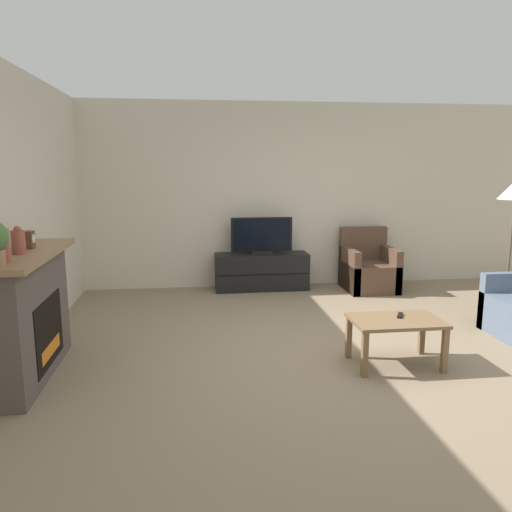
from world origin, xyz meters
name	(u,v)px	position (x,y,z in m)	size (l,w,h in m)	color
ground_plane	(332,353)	(0.00, 0.00, 0.00)	(24.00, 24.00, 0.00)	#89755B
wall_back	(281,196)	(0.00, 2.89, 1.35)	(12.00, 0.06, 2.70)	beige
wall_left	(1,219)	(-2.92, 0.00, 1.35)	(0.06, 12.00, 2.70)	beige
fireplace	(27,314)	(-2.72, -0.18, 0.56)	(0.46, 1.52, 1.09)	#564C47
mantel_vase_left	(2,245)	(-2.70, -0.64, 1.23)	(0.11, 0.11, 0.28)	#994C3D
mantel_vase_centre_left	(18,241)	(-2.70, -0.29, 1.20)	(0.11, 0.11, 0.23)	#994C3D
mantel_clock	(29,240)	(-2.70, -0.03, 1.17)	(0.08, 0.11, 0.15)	brown
tv_stand	(262,271)	(-0.32, 2.61, 0.26)	(1.35, 0.43, 0.53)	black
tv	(262,237)	(-0.32, 2.61, 0.77)	(0.89, 0.18, 0.53)	black
armchair	(368,270)	(1.22, 2.41, 0.29)	(0.70, 0.76, 0.89)	brown
coffee_table	(396,326)	(0.49, -0.34, 0.37)	(0.81, 0.52, 0.43)	brown
remote	(400,315)	(0.56, -0.26, 0.44)	(0.11, 0.15, 0.02)	black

